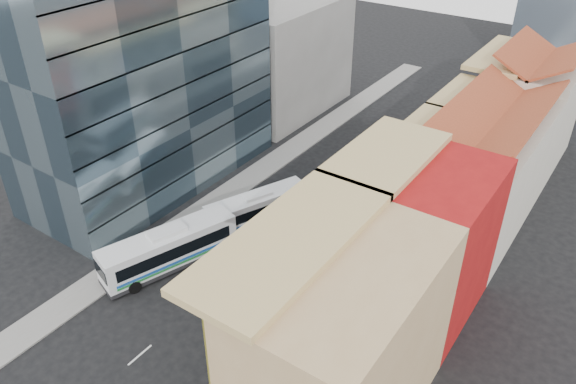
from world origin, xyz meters
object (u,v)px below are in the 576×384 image
Objects in this scene: shophouse_tan at (344,347)px; bus_left_far at (257,208)px; bus_left_near at (169,248)px; bus_right at (362,212)px; office_tower at (135,40)px.

bus_left_far is (-16.97, 13.77, -4.36)m from shophouse_tan.
bus_left_near is 1.11× the size of bus_right.
office_tower reaches higher than bus_right.
office_tower reaches higher than shophouse_tan.
shophouse_tan reaches higher than bus_right.
bus_right is at bearing 71.48° from bus_left_near.
shophouse_tan is at bearing -50.56° from bus_right.
shophouse_tan reaches higher than bus_left_near.
bus_left_near is at bearing 167.04° from shophouse_tan.
bus_right is (10.70, 14.23, -0.19)m from bus_left_near.
shophouse_tan is 1.37× the size of bus_left_far.
bus_right is (22.50, 4.65, -13.29)m from office_tower.
bus_left_near is 17.81m from bus_right.
bus_right is (-8.50, 18.65, -4.29)m from shophouse_tan.
office_tower is 26.54m from bus_right.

